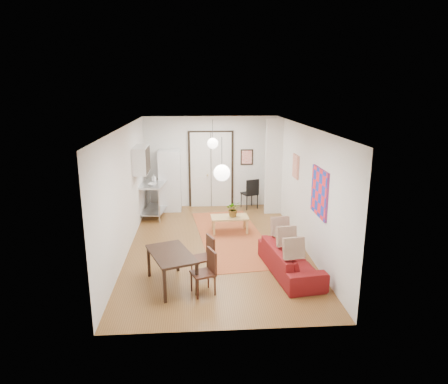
{
  "coord_description": "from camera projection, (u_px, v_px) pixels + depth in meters",
  "views": [
    {
      "loc": [
        -0.45,
        -9.08,
        3.74
      ],
      "look_at": [
        0.21,
        0.45,
        1.25
      ],
      "focal_mm": 32.0,
      "sensor_mm": 36.0,
      "label": 1
    }
  ],
  "objects": [
    {
      "name": "double_doors",
      "position": [
        211.0,
        170.0,
        12.77
      ],
      "size": [
        1.44,
        0.06,
        2.5
      ],
      "primitive_type": "cube",
      "color": "silver",
      "rests_on": "wall_back"
    },
    {
      "name": "fridge",
      "position": [
        170.0,
        181.0,
        12.45
      ],
      "size": [
        0.67,
        0.67,
        1.89
      ],
      "primitive_type": "cube",
      "rotation": [
        0.0,
        0.0,
        0.01
      ],
      "color": "silver",
      "rests_on": "floor"
    },
    {
      "name": "sofa",
      "position": [
        290.0,
        260.0,
        8.26
      ],
      "size": [
        1.06,
        2.1,
        0.59
      ],
      "primitive_type": "imported",
      "rotation": [
        0.0,
        0.0,
        1.71
      ],
      "color": "maroon",
      "rests_on": "floor"
    },
    {
      "name": "dining_table",
      "position": [
        171.0,
        257.0,
        7.65
      ],
      "size": [
        1.09,
        1.4,
        0.68
      ],
      "rotation": [
        0.0,
        0.0,
        0.36
      ],
      "color": "black",
      "rests_on": "floor"
    },
    {
      "name": "potted_plant",
      "position": [
        233.0,
        209.0,
        10.54
      ],
      "size": [
        0.35,
        0.39,
        0.42
      ],
      "primitive_type": "imported",
      "rotation": [
        0.0,
        0.0,
        0.04
      ],
      "color": "#30682F",
      "rests_on": "coffee_table"
    },
    {
      "name": "stub_partition",
      "position": [
        274.0,
        167.0,
        11.96
      ],
      "size": [
        0.5,
        0.1,
        2.9
      ],
      "primitive_type": "cube",
      "color": "silver",
      "rests_on": "floor"
    },
    {
      "name": "ceiling",
      "position": [
        216.0,
        127.0,
        9.01
      ],
      "size": [
        4.2,
        7.0,
        0.02
      ],
      "primitive_type": "cube",
      "color": "white",
      "rests_on": "wall_back"
    },
    {
      "name": "bowl",
      "position": [
        152.0,
        184.0,
        11.51
      ],
      "size": [
        0.32,
        0.32,
        0.06
      ],
      "primitive_type": "imported",
      "rotation": [
        0.0,
        0.0,
        -0.44
      ],
      "color": "white",
      "rests_on": "kitchen_counter"
    },
    {
      "name": "pendant_back",
      "position": [
        213.0,
        143.0,
        11.1
      ],
      "size": [
        0.3,
        0.3,
        0.8
      ],
      "color": "white",
      "rests_on": "ceiling"
    },
    {
      "name": "wall_left",
      "position": [
        126.0,
        190.0,
        9.23
      ],
      "size": [
        0.02,
        7.0,
        2.9
      ],
      "primitive_type": "cube",
      "color": "silver",
      "rests_on": "floor"
    },
    {
      "name": "floor",
      "position": [
        217.0,
        246.0,
        9.74
      ],
      "size": [
        7.0,
        7.0,
        0.0
      ],
      "primitive_type": "plane",
      "color": "brown",
      "rests_on": "ground"
    },
    {
      "name": "painting_abstract",
      "position": [
        296.0,
        166.0,
        10.19
      ],
      "size": [
        0.05,
        0.5,
        0.6
      ],
      "primitive_type": "cube",
      "color": "beige",
      "rests_on": "wall_right"
    },
    {
      "name": "kitchen_counter",
      "position": [
        154.0,
        194.0,
        11.89
      ],
      "size": [
        0.84,
        1.41,
        1.02
      ],
      "rotation": [
        0.0,
        0.0,
        -0.14
      ],
      "color": "silver",
      "rests_on": "floor"
    },
    {
      "name": "coffee_table",
      "position": [
        230.0,
        219.0,
        10.6
      ],
      "size": [
        1.0,
        0.58,
        0.44
      ],
      "rotation": [
        0.0,
        0.0,
        0.04
      ],
      "color": "tan",
      "rests_on": "floor"
    },
    {
      "name": "wall_front",
      "position": [
        228.0,
        245.0,
        5.99
      ],
      "size": [
        4.2,
        0.02,
        2.9
      ],
      "primitive_type": "cube",
      "color": "silver",
      "rests_on": "floor"
    },
    {
      "name": "wall_back",
      "position": [
        211.0,
        162.0,
        12.75
      ],
      "size": [
        4.2,
        0.02,
        2.9
      ],
      "primitive_type": "cube",
      "color": "silver",
      "rests_on": "floor"
    },
    {
      "name": "kilim_rug",
      "position": [
        231.0,
        236.0,
        10.38
      ],
      "size": [
        2.06,
        4.38,
        0.01
      ],
      "primitive_type": "cube",
      "rotation": [
        0.0,
        0.0,
        0.11
      ],
      "color": "#A9502A",
      "rests_on": "floor"
    },
    {
      "name": "soap_bottle",
      "position": [
        154.0,
        178.0,
        12.02
      ],
      "size": [
        0.13,
        0.13,
        0.21
      ],
      "primitive_type": "imported",
      "rotation": [
        0.0,
        0.0,
        -0.44
      ],
      "color": "teal",
      "rests_on": "kitchen_counter"
    },
    {
      "name": "poster_back",
      "position": [
        247.0,
        157.0,
        12.76
      ],
      "size": [
        0.4,
        0.03,
        0.5
      ],
      "primitive_type": "cube",
      "color": "red",
      "rests_on": "wall_back"
    },
    {
      "name": "painting_popart",
      "position": [
        320.0,
        192.0,
        8.25
      ],
      "size": [
        0.05,
        1.0,
        1.0
      ],
      "primitive_type": "cube",
      "color": "red",
      "rests_on": "wall_right"
    },
    {
      "name": "print_left",
      "position": [
        138.0,
        155.0,
        11.04
      ],
      "size": [
        0.03,
        0.44,
        0.54
      ],
      "primitive_type": "cube",
      "color": "#9C6341",
      "rests_on": "wall_left"
    },
    {
      "name": "dining_chair_near",
      "position": [
        202.0,
        253.0,
        8.14
      ],
      "size": [
        0.51,
        0.62,
        0.85
      ],
      "rotation": [
        0.0,
        0.0,
        -1.21
      ],
      "color": "#381A12",
      "rests_on": "floor"
    },
    {
      "name": "wall_cabinet",
      "position": [
        141.0,
        160.0,
        10.58
      ],
      "size": [
        0.35,
        1.0,
        0.7
      ],
      "primitive_type": "cube",
      "color": "white",
      "rests_on": "wall_left"
    },
    {
      "name": "pendant_front",
      "position": [
        222.0,
        173.0,
        7.24
      ],
      "size": [
        0.3,
        0.3,
        0.8
      ],
      "color": "white",
      "rests_on": "ceiling"
    },
    {
      "name": "wall_right",
      "position": [
        304.0,
        187.0,
        9.51
      ],
      "size": [
        0.02,
        7.0,
        2.9
      ],
      "primitive_type": "cube",
      "color": "silver",
      "rests_on": "floor"
    },
    {
      "name": "black_side_chair",
      "position": [
        249.0,
        190.0,
        12.8
      ],
      "size": [
        0.57,
        0.59,
        0.97
      ],
      "rotation": [
        0.0,
        0.0,
        3.51
      ],
      "color": "black",
      "rests_on": "floor"
    },
    {
      "name": "dining_chair_far",
      "position": [
        203.0,
        268.0,
        7.46
      ],
      "size": [
        0.51,
        0.62,
        0.85
      ],
      "rotation": [
        0.0,
        0.0,
        -1.21
      ],
      "color": "#381A12",
      "rests_on": "floor"
    }
  ]
}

